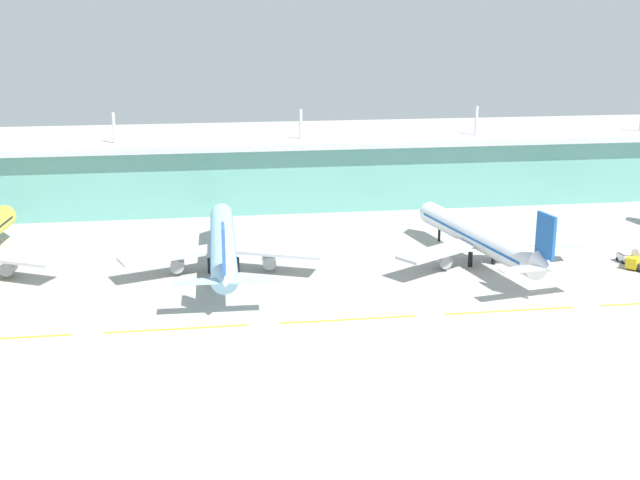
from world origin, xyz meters
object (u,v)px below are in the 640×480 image
object	(u,v)px
fuel_truck	(637,258)
baggage_cart	(623,257)
airliner_far_middle	(480,238)
airliner_near_middle	(223,245)

from	to	relation	value
fuel_truck	baggage_cart	size ratio (longest dim) A/B	1.93
baggage_cart	airliner_far_middle	bearing A→B (deg)	173.59
airliner_far_middle	airliner_near_middle	bearing A→B (deg)	176.63
airliner_far_middle	fuel_truck	bearing A→B (deg)	-13.11
fuel_truck	airliner_near_middle	bearing A→B (deg)	172.96
baggage_cart	airliner_near_middle	bearing A→B (deg)	175.52
airliner_near_middle	fuel_truck	distance (m)	99.80
airliner_near_middle	baggage_cart	distance (m)	98.39
airliner_far_middle	baggage_cart	size ratio (longest dim) A/B	17.03
fuel_truck	baggage_cart	xyz separation A→B (m)	(-1.01, 4.55, -1.00)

